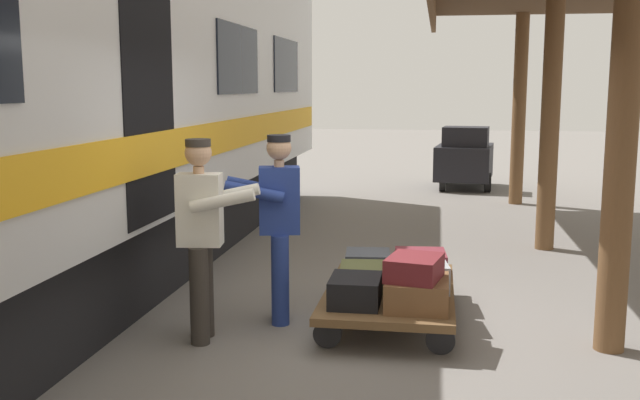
{
  "coord_description": "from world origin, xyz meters",
  "views": [
    {
      "loc": [
        -0.54,
        6.02,
        2.13
      ],
      "look_at": [
        0.47,
        -0.17,
        1.15
      ],
      "focal_mm": 41.08,
      "sensor_mm": 36.0,
      "label": 1
    }
  ],
  "objects_px": {
    "suitcase_brown_leather": "(417,293)",
    "suitcase_burgundy_valise": "(420,263)",
    "suitcase_black_hardshell": "(355,291)",
    "baggage_tug": "(465,158)",
    "porter_in_overalls": "(277,222)",
    "suitcase_gray_aluminum": "(419,276)",
    "suitcase_maroon_trunk": "(414,268)",
    "porter_by_door": "(203,233)",
    "luggage_cart": "(390,293)",
    "suitcase_slate_roller": "(368,262)",
    "suitcase_olive_duffel": "(362,276)"
  },
  "relations": [
    {
      "from": "suitcase_black_hardshell",
      "to": "porter_in_overalls",
      "type": "relative_size",
      "value": 0.3
    },
    {
      "from": "luggage_cart",
      "to": "suitcase_brown_leather",
      "type": "distance_m",
      "value": 0.63
    },
    {
      "from": "suitcase_gray_aluminum",
      "to": "suitcase_black_hardshell",
      "type": "height_order",
      "value": "suitcase_gray_aluminum"
    },
    {
      "from": "suitcase_slate_roller",
      "to": "baggage_tug",
      "type": "bearing_deg",
      "value": -98.12
    },
    {
      "from": "suitcase_brown_leather",
      "to": "suitcase_black_hardshell",
      "type": "distance_m",
      "value": 0.52
    },
    {
      "from": "suitcase_slate_roller",
      "to": "porter_by_door",
      "type": "height_order",
      "value": "porter_by_door"
    },
    {
      "from": "baggage_tug",
      "to": "suitcase_gray_aluminum",
      "type": "bearing_deg",
      "value": 85.6
    },
    {
      "from": "suitcase_brown_leather",
      "to": "suitcase_olive_duffel",
      "type": "bearing_deg",
      "value": -46.66
    },
    {
      "from": "suitcase_brown_leather",
      "to": "suitcase_burgundy_valise",
      "type": "distance_m",
      "value": 1.09
    },
    {
      "from": "suitcase_gray_aluminum",
      "to": "suitcase_black_hardshell",
      "type": "xyz_separation_m",
      "value": [
        0.52,
        0.55,
        -0.01
      ]
    },
    {
      "from": "suitcase_burgundy_valise",
      "to": "suitcase_gray_aluminum",
      "type": "bearing_deg",
      "value": 90.0
    },
    {
      "from": "suitcase_burgundy_valise",
      "to": "porter_in_overalls",
      "type": "bearing_deg",
      "value": 29.95
    },
    {
      "from": "luggage_cart",
      "to": "porter_in_overalls",
      "type": "xyz_separation_m",
      "value": [
        1.01,
        0.18,
        0.66
      ]
    },
    {
      "from": "suitcase_slate_roller",
      "to": "suitcase_gray_aluminum",
      "type": "bearing_deg",
      "value": 133.34
    },
    {
      "from": "suitcase_black_hardshell",
      "to": "porter_by_door",
      "type": "bearing_deg",
      "value": 10.15
    },
    {
      "from": "baggage_tug",
      "to": "suitcase_olive_duffel",
      "type": "bearing_deg",
      "value": 82.36
    },
    {
      "from": "suitcase_burgundy_valise",
      "to": "suitcase_black_hardshell",
      "type": "height_order",
      "value": "suitcase_black_hardshell"
    },
    {
      "from": "suitcase_olive_duffel",
      "to": "suitcase_maroon_trunk",
      "type": "xyz_separation_m",
      "value": [
        -0.49,
        0.57,
        0.24
      ]
    },
    {
      "from": "suitcase_brown_leather",
      "to": "suitcase_burgundy_valise",
      "type": "relative_size",
      "value": 1.23
    },
    {
      "from": "suitcase_olive_duffel",
      "to": "suitcase_slate_roller",
      "type": "height_order",
      "value": "suitcase_slate_roller"
    },
    {
      "from": "suitcase_black_hardshell",
      "to": "porter_by_door",
      "type": "height_order",
      "value": "porter_by_door"
    },
    {
      "from": "luggage_cart",
      "to": "suitcase_burgundy_valise",
      "type": "bearing_deg",
      "value": -115.26
    },
    {
      "from": "suitcase_gray_aluminum",
      "to": "porter_by_door",
      "type": "xyz_separation_m",
      "value": [
        1.77,
        0.77,
        0.49
      ]
    },
    {
      "from": "suitcase_olive_duffel",
      "to": "baggage_tug",
      "type": "relative_size",
      "value": 0.3
    },
    {
      "from": "suitcase_black_hardshell",
      "to": "baggage_tug",
      "type": "bearing_deg",
      "value": -97.21
    },
    {
      "from": "suitcase_gray_aluminum",
      "to": "suitcase_olive_duffel",
      "type": "bearing_deg",
      "value": 0.0
    },
    {
      "from": "luggage_cart",
      "to": "suitcase_slate_roller",
      "type": "distance_m",
      "value": 0.62
    },
    {
      "from": "baggage_tug",
      "to": "suitcase_maroon_trunk",
      "type": "bearing_deg",
      "value": 85.71
    },
    {
      "from": "luggage_cart",
      "to": "suitcase_slate_roller",
      "type": "relative_size",
      "value": 4.47
    },
    {
      "from": "suitcase_slate_roller",
      "to": "suitcase_maroon_trunk",
      "type": "xyz_separation_m",
      "value": [
        -0.49,
        1.11,
        0.24
      ]
    },
    {
      "from": "suitcase_olive_duffel",
      "to": "baggage_tug",
      "type": "bearing_deg",
      "value": -97.64
    },
    {
      "from": "luggage_cart",
      "to": "suitcase_gray_aluminum",
      "type": "height_order",
      "value": "suitcase_gray_aluminum"
    },
    {
      "from": "suitcase_burgundy_valise",
      "to": "baggage_tug",
      "type": "xyz_separation_m",
      "value": [
        -0.69,
        -8.47,
        0.21
      ]
    },
    {
      "from": "suitcase_brown_leather",
      "to": "porter_by_door",
      "type": "bearing_deg",
      "value": 7.23
    },
    {
      "from": "baggage_tug",
      "to": "suitcase_burgundy_valise",
      "type": "bearing_deg",
      "value": 85.32
    },
    {
      "from": "porter_by_door",
      "to": "suitcase_brown_leather",
      "type": "bearing_deg",
      "value": -172.77
    },
    {
      "from": "porter_in_overalls",
      "to": "baggage_tug",
      "type": "xyz_separation_m",
      "value": [
        -1.96,
        -9.2,
        -0.3
      ]
    },
    {
      "from": "suitcase_brown_leather",
      "to": "suitcase_slate_roller",
      "type": "bearing_deg",
      "value": -64.74
    },
    {
      "from": "suitcase_slate_roller",
      "to": "suitcase_maroon_trunk",
      "type": "bearing_deg",
      "value": 113.74
    },
    {
      "from": "suitcase_burgundy_valise",
      "to": "suitcase_gray_aluminum",
      "type": "relative_size",
      "value": 0.97
    },
    {
      "from": "suitcase_black_hardshell",
      "to": "suitcase_maroon_trunk",
      "type": "xyz_separation_m",
      "value": [
        -0.49,
        0.02,
        0.22
      ]
    },
    {
      "from": "suitcase_brown_leather",
      "to": "suitcase_gray_aluminum",
      "type": "height_order",
      "value": "suitcase_gray_aluminum"
    },
    {
      "from": "suitcase_gray_aluminum",
      "to": "baggage_tug",
      "type": "relative_size",
      "value": 0.28
    },
    {
      "from": "suitcase_black_hardshell",
      "to": "suitcase_slate_roller",
      "type": "distance_m",
      "value": 1.09
    },
    {
      "from": "suitcase_brown_leather",
      "to": "porter_in_overalls",
      "type": "bearing_deg",
      "value": -16.05
    },
    {
      "from": "suitcase_black_hardshell",
      "to": "porter_by_door",
      "type": "distance_m",
      "value": 1.37
    },
    {
      "from": "porter_in_overalls",
      "to": "suitcase_gray_aluminum",
      "type": "bearing_deg",
      "value": -171.79
    },
    {
      "from": "suitcase_gray_aluminum",
      "to": "porter_by_door",
      "type": "height_order",
      "value": "porter_by_door"
    },
    {
      "from": "suitcase_burgundy_valise",
      "to": "luggage_cart",
      "type": "bearing_deg",
      "value": 64.74
    },
    {
      "from": "suitcase_olive_duffel",
      "to": "suitcase_slate_roller",
      "type": "distance_m",
      "value": 0.55
    }
  ]
}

